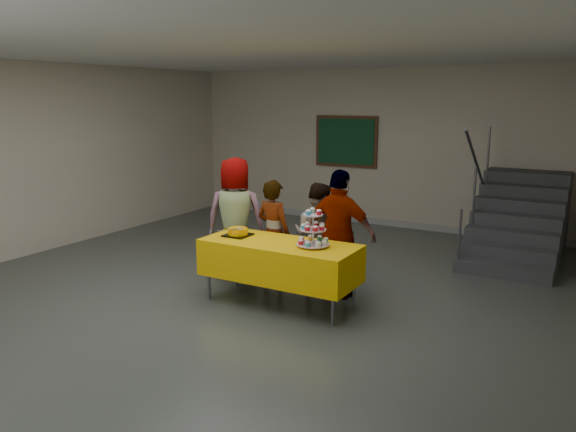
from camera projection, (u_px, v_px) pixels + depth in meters
name	position (u px, v px, depth m)	size (l,w,h in m)	color
room_shell	(225.00, 126.00, 6.37)	(10.00, 10.04, 3.02)	#4C514C
bake_table	(280.00, 260.00, 6.66)	(1.88, 0.78, 0.77)	#595960
cupcake_stand	(313.00, 232.00, 6.39)	(0.38, 0.38, 0.44)	silver
bear_cake	(238.00, 231.00, 6.91)	(0.32, 0.36, 0.12)	black
schoolchild_a	(236.00, 218.00, 7.65)	(0.81, 0.53, 1.66)	slate
schoolchild_b	(274.00, 233.00, 7.34)	(0.51, 0.34, 1.41)	slate
schoolchild_c	(317.00, 236.00, 7.25)	(0.67, 0.53, 1.39)	slate
schoolchild_d	(340.00, 234.00, 6.87)	(0.94, 0.39, 1.60)	slate
staircase	(519.00, 223.00, 8.89)	(1.30, 2.40, 2.04)	#424447
noticeboard	(346.00, 141.00, 11.02)	(1.30, 0.05, 1.00)	#472B16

